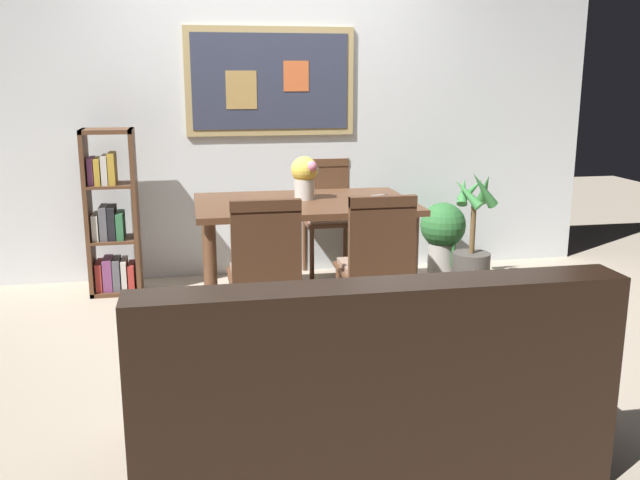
{
  "coord_description": "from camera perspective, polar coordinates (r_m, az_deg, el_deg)",
  "views": [
    {
      "loc": [
        -0.65,
        -3.98,
        1.55
      ],
      "look_at": [
        0.07,
        -0.21,
        0.65
      ],
      "focal_mm": 39.26,
      "sensor_mm": 36.0,
      "label": 1
    }
  ],
  "objects": [
    {
      "name": "flower_vase",
      "position": [
        4.71,
        -1.24,
        5.34
      ],
      "size": [
        0.19,
        0.19,
        0.29
      ],
      "color": "beige",
      "rests_on": "dining_table"
    },
    {
      "name": "tv_remote",
      "position": [
        4.79,
        4.76,
        3.53
      ],
      "size": [
        0.16,
        0.09,
        0.02
      ],
      "color": "black",
      "rests_on": "dining_table"
    },
    {
      "name": "dining_chair_far_right",
      "position": [
        5.55,
        0.6,
        2.71
      ],
      "size": [
        0.4,
        0.41,
        0.91
      ],
      "color": "brown",
      "rests_on": "ground_plane"
    },
    {
      "name": "dining_chair_near_right",
      "position": [
        4.02,
        4.67,
        -1.42
      ],
      "size": [
        0.4,
        0.41,
        0.91
      ],
      "color": "brown",
      "rests_on": "ground_plane"
    },
    {
      "name": "dining_table",
      "position": [
        4.69,
        -1.3,
        2.06
      ],
      "size": [
        1.44,
        0.94,
        0.74
      ],
      "color": "brown",
      "rests_on": "ground_plane"
    },
    {
      "name": "potted_palm",
      "position": [
        5.4,
        12.28,
        -0.5
      ],
      "size": [
        0.35,
        0.35,
        0.89
      ],
      "color": "#4C4742",
      "rests_on": "ground_plane"
    },
    {
      "name": "ground_plane",
      "position": [
        4.32,
        -1.44,
        -7.82
      ],
      "size": [
        12.0,
        12.0,
        0.0
      ],
      "primitive_type": "plane",
      "color": "tan"
    },
    {
      "name": "dining_chair_near_left",
      "position": [
        3.9,
        -4.52,
        -1.87
      ],
      "size": [
        0.4,
        0.41,
        0.91
      ],
      "color": "brown",
      "rests_on": "ground_plane"
    },
    {
      "name": "potted_ivy",
      "position": [
        5.68,
        9.98,
        0.63
      ],
      "size": [
        0.36,
        0.36,
        0.57
      ],
      "color": "#B2ADA3",
      "rests_on": "ground_plane"
    },
    {
      "name": "bookshelf",
      "position": [
        5.25,
        -16.66,
        1.47
      ],
      "size": [
        0.36,
        0.28,
        1.19
      ],
      "color": "brown",
      "rests_on": "ground_plane"
    },
    {
      "name": "wall_back_with_painting",
      "position": [
        5.52,
        -4.11,
        10.66
      ],
      "size": [
        5.2,
        0.14,
        2.6
      ],
      "color": "silver",
      "rests_on": "ground_plane"
    },
    {
      "name": "leather_couch",
      "position": [
        2.89,
        3.54,
        -12.17
      ],
      "size": [
        1.8,
        0.84,
        0.84
      ],
      "color": "black",
      "rests_on": "ground_plane"
    }
  ]
}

